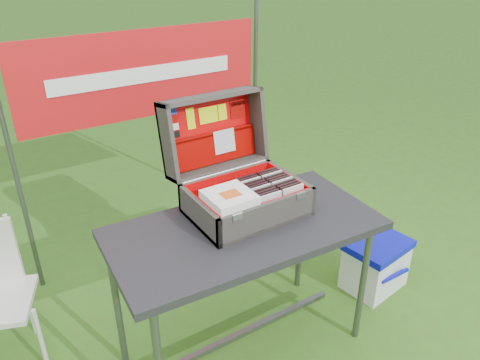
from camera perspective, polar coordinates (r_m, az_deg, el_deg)
ground at (r=2.86m, az=-0.28°, el=-18.61°), size 80.00×80.00×0.00m
table at (r=2.52m, az=0.53°, el=-13.44°), size 1.35×0.73×0.82m
table_top at (r=2.28m, az=0.57°, el=-6.00°), size 1.35×0.73×0.04m
table_leg_fr at (r=2.69m, az=14.75°, el=-12.01°), size 0.04×0.04×0.78m
table_leg_bl at (r=2.54m, az=-14.72°, el=-14.76°), size 0.04×0.04×0.78m
table_leg_br at (r=2.99m, az=7.37°, el=-6.76°), size 0.04×0.04×0.78m
table_brace at (r=2.72m, az=0.51°, el=-18.07°), size 1.16×0.03×0.03m
suitcase at (r=2.30m, az=0.01°, el=2.32°), size 0.56×0.56×0.53m
suitcase_base_bottom at (r=2.37m, az=0.79°, el=-3.77°), size 0.56×0.40×0.02m
suitcase_base_wall_front at (r=2.21m, az=3.50°, el=-4.48°), size 0.56×0.02×0.15m
suitcase_base_wall_back at (r=2.48m, az=-1.60°, el=-0.60°), size 0.56×0.02×0.15m
suitcase_base_wall_left at (r=2.22m, az=-5.02°, el=-4.28°), size 0.02×0.40×0.15m
suitcase_base_wall_right at (r=2.48m, az=6.01°, el=-0.76°), size 0.02×0.40×0.15m
suitcase_liner_floor at (r=2.36m, az=0.79°, el=-3.48°), size 0.52×0.36×0.01m
suitcase_latch_left at (r=2.08m, az=-0.31°, el=-4.51°), size 0.05×0.01×0.03m
suitcase_latch_right at (r=2.26m, az=7.42°, el=-1.88°), size 0.05×0.01×0.03m
suitcase_hinge at (r=2.45m, az=-1.75°, el=1.05°), size 0.50×0.02×0.02m
suitcase_lid_back at (r=2.52m, az=-3.84°, el=6.01°), size 0.56×0.09×0.40m
suitcase_lid_rim_far at (r=2.43m, az=-3.65°, el=10.14°), size 0.56×0.15×0.05m
suitcase_lid_rim_near at (r=2.51m, az=-2.64°, el=1.64°), size 0.56×0.15×0.05m
suitcase_lid_rim_left at (r=2.36m, az=-8.83°, el=4.47°), size 0.02×0.22×0.42m
suitcase_lid_rim_right at (r=2.60m, az=2.06°, el=7.00°), size 0.02×0.22×0.42m
suitcase_lid_liner at (r=2.51m, az=-3.69°, el=5.97°), size 0.51×0.07×0.35m
suitcase_liner_wall_front at (r=2.21m, az=3.30°, el=-4.08°), size 0.52×0.01×0.13m
suitcase_liner_wall_back at (r=2.46m, az=-1.43°, el=-0.51°), size 0.52×0.01×0.13m
suitcase_liner_wall_left at (r=2.22m, az=-4.71°, el=-3.94°), size 0.01×0.36×0.13m
suitcase_liner_wall_right at (r=2.47m, az=5.76°, el=-0.61°), size 0.01×0.36×0.13m
suitcase_lid_pocket at (r=2.51m, az=-3.23°, el=3.86°), size 0.50×0.06×0.16m
suitcase_pocket_edge at (r=2.49m, az=-3.38°, el=5.61°), size 0.49×0.02×0.02m
suitcase_pocket_cd at (r=2.52m, az=-1.92°, el=4.74°), size 0.12×0.03×0.12m
lid_sticker_cc_a at (r=2.39m, az=-8.35°, el=8.27°), size 0.05×0.01×0.03m
lid_sticker_cc_b at (r=2.40m, az=-8.22°, el=7.33°), size 0.05×0.01×0.03m
lid_sticker_cc_c at (r=2.41m, az=-8.08°, el=6.41°), size 0.05×0.01×0.03m
lid_sticker_cc_d at (r=2.41m, az=-7.95°, el=5.48°), size 0.05×0.01×0.03m
lid_card_neon_tall at (r=2.44m, az=-6.03°, el=7.46°), size 0.04×0.02×0.11m
lid_card_neon_main at (r=2.49m, az=-3.86°, el=7.92°), size 0.11×0.02×0.08m
lid_card_neon_small at (r=2.53m, az=-2.16°, el=8.28°), size 0.05×0.02×0.08m
lid_sticker_band at (r=2.57m, az=-0.22°, el=8.68°), size 0.10×0.02×0.10m
lid_sticker_band_bar at (r=2.57m, az=-0.29°, el=9.33°), size 0.09×0.01×0.02m
cd_left_0 at (r=2.24m, az=3.71°, el=-3.29°), size 0.12×0.01×0.14m
cd_left_1 at (r=2.25m, az=3.38°, el=-3.05°), size 0.12×0.01×0.14m
cd_left_2 at (r=2.27m, az=3.06°, el=-2.82°), size 0.12×0.01×0.14m
cd_left_3 at (r=2.28m, az=2.74°, el=-2.58°), size 0.12×0.01×0.14m
cd_left_4 at (r=2.30m, az=2.42°, el=-2.35°), size 0.12×0.01×0.14m
cd_left_5 at (r=2.31m, az=2.11°, el=-2.13°), size 0.12×0.01×0.14m
cd_left_6 at (r=2.33m, az=1.81°, el=-1.90°), size 0.12×0.01×0.14m
cd_left_7 at (r=2.34m, az=1.51°, el=-1.68°), size 0.12×0.01×0.14m
cd_left_8 at (r=2.36m, az=1.21°, el=-1.46°), size 0.12×0.01×0.14m
cd_left_9 at (r=2.38m, az=0.91°, el=-1.25°), size 0.12×0.01×0.14m
cd_left_10 at (r=2.39m, az=0.62°, el=-1.04°), size 0.12×0.01×0.14m
cd_right_0 at (r=2.31m, az=6.43°, el=-2.36°), size 0.12×0.01×0.14m
cd_right_1 at (r=2.32m, az=6.09°, el=-2.14°), size 0.12×0.01×0.14m
cd_right_2 at (r=2.34m, az=5.76°, el=-1.91°), size 0.12×0.01×0.14m
cd_right_3 at (r=2.35m, az=5.43°, el=-1.69°), size 0.12×0.01×0.14m
cd_right_4 at (r=2.37m, az=5.11°, el=-1.48°), size 0.12×0.01×0.14m
cd_right_5 at (r=2.38m, az=4.79°, el=-1.26°), size 0.12×0.01×0.14m
cd_right_6 at (r=2.40m, az=4.48°, el=-1.05°), size 0.12×0.01×0.14m
cd_right_7 at (r=2.41m, az=4.17°, el=-0.84°), size 0.12×0.01×0.14m
cd_right_8 at (r=2.43m, az=3.86°, el=-0.64°), size 0.12×0.01×0.14m
cd_right_9 at (r=2.44m, az=3.56°, el=-0.43°), size 0.12×0.01×0.14m
cd_right_10 at (r=2.46m, az=3.26°, el=-0.23°), size 0.12×0.01×0.14m
songbook_0 at (r=2.18m, az=-1.29°, el=-2.51°), size 0.21×0.21×0.00m
songbook_1 at (r=2.17m, az=-1.30°, el=-2.39°), size 0.21×0.21×0.00m
songbook_2 at (r=2.17m, az=-1.30°, el=-2.28°), size 0.21×0.21×0.00m
songbook_3 at (r=2.17m, az=-1.30°, el=-2.16°), size 0.21×0.21×0.00m
songbook_4 at (r=2.17m, az=-1.30°, el=-2.05°), size 0.21×0.21×0.00m
songbook_5 at (r=2.16m, az=-1.30°, el=-1.93°), size 0.21×0.21×0.01m
songbook_6 at (r=2.16m, az=-1.30°, el=-1.82°), size 0.21×0.21×0.00m
songbook_7 at (r=2.16m, az=-1.30°, el=-1.70°), size 0.21×0.21×0.00m
songbook_graphic at (r=2.15m, az=-1.17°, el=-1.72°), size 0.09×0.07×0.00m
cooler at (r=3.21m, az=16.17°, el=-9.82°), size 0.43×0.35×0.35m
cooler_body at (r=3.23m, az=16.12°, el=-10.15°), size 0.41×0.33×0.30m
cooler_lid at (r=3.13m, az=16.53°, el=-7.62°), size 0.43×0.35×0.05m
cooler_handle at (r=3.13m, az=18.37°, el=-11.01°), size 0.23×0.02×0.02m
chair_leg_fr at (r=2.76m, az=-23.08°, el=-17.54°), size 0.02×0.02×0.41m
chair_leg_br at (r=3.00m, az=-24.31°, el=-13.72°), size 0.02×0.02×0.41m
chair_upright_right at (r=2.79m, az=-25.95°, el=-7.22°), size 0.02×0.02×0.38m
cardboard_box at (r=3.42m, az=7.23°, el=-5.95°), size 0.38×0.20×0.38m
banner_post_left at (r=3.04m, az=-25.77°, el=1.09°), size 0.03×0.03×1.70m
banner_post_right at (r=3.58m, az=1.79°, el=7.66°), size 0.03×0.03×1.70m
banner at (r=3.06m, az=-11.57°, el=12.51°), size 1.60×0.02×0.55m
banner_text at (r=3.05m, az=-11.48°, el=12.47°), size 1.20×0.00×0.10m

